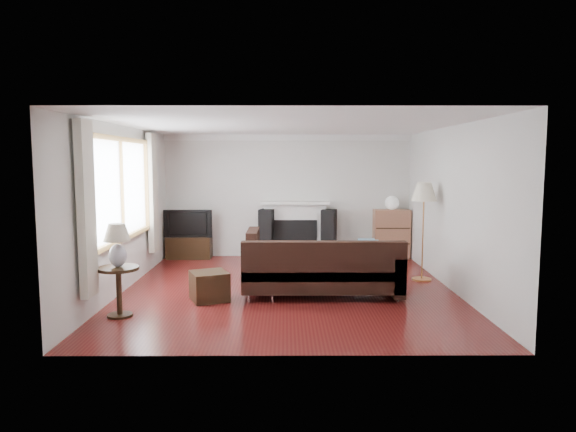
{
  "coord_description": "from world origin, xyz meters",
  "views": [
    {
      "loc": [
        -0.04,
        -7.77,
        1.97
      ],
      "look_at": [
        0.0,
        0.3,
        1.1
      ],
      "focal_mm": 32.0,
      "sensor_mm": 36.0,
      "label": 1
    }
  ],
  "objects_px": {
    "tv_stand": "(189,247)",
    "side_table": "(119,292)",
    "sectional_sofa": "(322,269)",
    "coffee_table": "(321,261)",
    "floor_lamp": "(423,232)",
    "bookshelf": "(391,234)"
  },
  "relations": [
    {
      "from": "bookshelf",
      "to": "coffee_table",
      "type": "xyz_separation_m",
      "value": [
        -1.52,
        -1.47,
        -0.27
      ]
    },
    {
      "from": "tv_stand",
      "to": "side_table",
      "type": "distance_m",
      "value": 3.92
    },
    {
      "from": "floor_lamp",
      "to": "coffee_table",
      "type": "bearing_deg",
      "value": 162.98
    },
    {
      "from": "bookshelf",
      "to": "side_table",
      "type": "xyz_separation_m",
      "value": [
        -4.26,
        -3.94,
        -0.17
      ]
    },
    {
      "from": "sectional_sofa",
      "to": "side_table",
      "type": "relative_size",
      "value": 3.89
    },
    {
      "from": "coffee_table",
      "to": "side_table",
      "type": "bearing_deg",
      "value": -157.86
    },
    {
      "from": "bookshelf",
      "to": "side_table",
      "type": "bearing_deg",
      "value": -137.23
    },
    {
      "from": "coffee_table",
      "to": "side_table",
      "type": "distance_m",
      "value": 3.69
    },
    {
      "from": "sectional_sofa",
      "to": "floor_lamp",
      "type": "bearing_deg",
      "value": 29.46
    },
    {
      "from": "sectional_sofa",
      "to": "floor_lamp",
      "type": "xyz_separation_m",
      "value": [
        1.73,
        0.98,
        0.41
      ]
    },
    {
      "from": "tv_stand",
      "to": "bookshelf",
      "type": "height_order",
      "value": "bookshelf"
    },
    {
      "from": "tv_stand",
      "to": "coffee_table",
      "type": "bearing_deg",
      "value": -29.15
    },
    {
      "from": "floor_lamp",
      "to": "side_table",
      "type": "relative_size",
      "value": 2.53
    },
    {
      "from": "floor_lamp",
      "to": "side_table",
      "type": "distance_m",
      "value": 4.82
    },
    {
      "from": "bookshelf",
      "to": "floor_lamp",
      "type": "bearing_deg",
      "value": -86.83
    },
    {
      "from": "tv_stand",
      "to": "bookshelf",
      "type": "xyz_separation_m",
      "value": [
        4.1,
        0.03,
        0.27
      ]
    },
    {
      "from": "floor_lamp",
      "to": "side_table",
      "type": "bearing_deg",
      "value": -155.71
    },
    {
      "from": "tv_stand",
      "to": "sectional_sofa",
      "type": "xyz_separation_m",
      "value": [
        2.48,
        -2.92,
        0.18
      ]
    },
    {
      "from": "tv_stand",
      "to": "floor_lamp",
      "type": "height_order",
      "value": "floor_lamp"
    },
    {
      "from": "sectional_sofa",
      "to": "side_table",
      "type": "bearing_deg",
      "value": -159.35
    },
    {
      "from": "coffee_table",
      "to": "floor_lamp",
      "type": "xyz_separation_m",
      "value": [
        1.63,
        -0.5,
        0.59
      ]
    },
    {
      "from": "bookshelf",
      "to": "sectional_sofa",
      "type": "bearing_deg",
      "value": -118.8
    }
  ]
}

